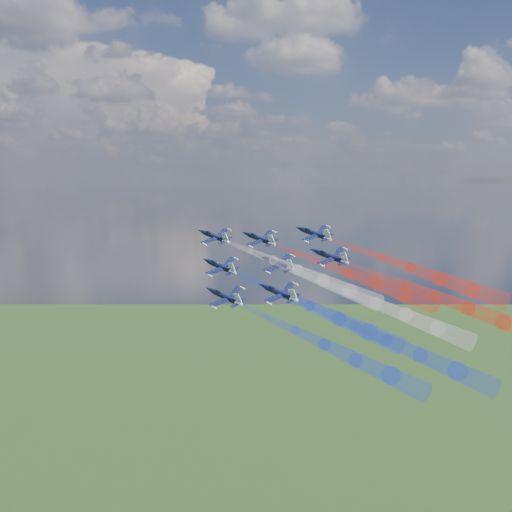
{
  "coord_description": "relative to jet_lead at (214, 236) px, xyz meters",
  "views": [
    {
      "loc": [
        -10.31,
        -153.25,
        191.35
      ],
      "look_at": [
        7.17,
        9.17,
        172.15
      ],
      "focal_mm": 45.27,
      "sensor_mm": 36.0,
      "label": 1
    }
  ],
  "objects": [
    {
      "name": "jet_rear_right",
      "position": [
        28.04,
        -17.48,
        -3.76
      ],
      "size": [
        15.81,
        15.65,
        9.39
      ],
      "primitive_type": null,
      "rotation": [
        0.25,
        -0.38,
        0.66
      ],
      "color": "black"
    },
    {
      "name": "trail_inner_left",
      "position": [
        20.13,
        -32.69,
        -13.16
      ],
      "size": [
        34.73,
        37.2,
        15.92
      ],
      "primitive_type": null,
      "rotation": [
        0.25,
        -0.38,
        0.66
      ],
      "color": "#1B38EA"
    },
    {
      "name": "jet_center_third",
      "position": [
        15.11,
        -14.63,
        -5.64
      ],
      "size": [
        15.81,
        15.65,
        9.39
      ],
      "primitive_type": null,
      "rotation": [
        0.25,
        -0.38,
        0.66
      ],
      "color": "black"
    },
    {
      "name": "trail_center_third",
      "position": [
        34.32,
        -35.06,
        -12.25
      ],
      "size": [
        34.73,
        37.2,
        15.92
      ],
      "primitive_type": null,
      "rotation": [
        0.25,
        -0.38,
        0.66
      ],
      "color": "white"
    },
    {
      "name": "jet_inner_right",
      "position": [
        12.04,
        -2.7,
        -0.48
      ],
      "size": [
        15.81,
        15.65,
        9.39
      ],
      "primitive_type": null,
      "rotation": [
        0.25,
        -0.38,
        0.66
      ],
      "color": "black"
    },
    {
      "name": "trail_inner_right",
      "position": [
        31.24,
        -23.13,
        -7.09
      ],
      "size": [
        34.73,
        37.2,
        15.92
      ],
      "primitive_type": null,
      "rotation": [
        0.25,
        -0.38,
        0.66
      ],
      "color": "red"
    },
    {
      "name": "trail_outer_right",
      "position": [
        45.33,
        -26.93,
        -5.52
      ],
      "size": [
        34.73,
        37.2,
        15.92
      ],
      "primitive_type": null,
      "rotation": [
        0.25,
        -0.38,
        0.66
      ],
      "color": "red"
    },
    {
      "name": "trail_lead",
      "position": [
        19.21,
        -20.43,
        -6.6
      ],
      "size": [
        34.73,
        37.2,
        15.92
      ],
      "primitive_type": null,
      "rotation": [
        0.25,
        -0.38,
        0.66
      ],
      "color": "white"
    },
    {
      "name": "jet_outer_left",
      "position": [
        1.31,
        -26.05,
        -11.85
      ],
      "size": [
        15.81,
        15.65,
        9.39
      ],
      "primitive_type": null,
      "rotation": [
        0.25,
        -0.38,
        0.66
      ],
      "color": "black"
    },
    {
      "name": "jet_rear_left",
      "position": [
        13.66,
        -28.19,
        -10.76
      ],
      "size": [
        15.81,
        15.65,
        9.39
      ],
      "primitive_type": null,
      "rotation": [
        0.25,
        -0.38,
        0.66
      ],
      "color": "black"
    },
    {
      "name": "trail_outer_left",
      "position": [
        20.52,
        -46.48,
        -18.45
      ],
      "size": [
        34.73,
        37.2,
        15.92
      ],
      "primitive_type": null,
      "rotation": [
        0.25,
        -0.38,
        0.66
      ],
      "color": "#1B38EA"
    },
    {
      "name": "trail_rear_left",
      "position": [
        32.87,
        -48.62,
        -17.36
      ],
      "size": [
        34.73,
        37.2,
        15.92
      ],
      "primitive_type": null,
      "rotation": [
        0.25,
        -0.38,
        0.66
      ],
      "color": "#1B38EA"
    },
    {
      "name": "jet_outer_right",
      "position": [
        26.13,
        -6.5,
        1.08
      ],
      "size": [
        15.81,
        15.65,
        9.39
      ],
      "primitive_type": null,
      "rotation": [
        0.25,
        -0.38,
        0.66
      ],
      "color": "black"
    },
    {
      "name": "jet_inner_left",
      "position": [
        0.92,
        -12.27,
        -6.55
      ],
      "size": [
        15.81,
        15.65,
        9.39
      ],
      "primitive_type": null,
      "rotation": [
        0.25,
        -0.38,
        0.66
      ],
      "color": "black"
    },
    {
      "name": "jet_lead",
      "position": [
        0.0,
        0.0,
        0.0
      ],
      "size": [
        15.81,
        15.65,
        9.39
      ],
      "primitive_type": null,
      "rotation": [
        0.25,
        -0.38,
        0.66
      ],
      "color": "black"
    },
    {
      "name": "trail_rear_right",
      "position": [
        47.25,
        -37.91,
        -10.37
      ],
      "size": [
        34.73,
        37.2,
        15.92
      ],
      "primitive_type": null,
      "rotation": [
        0.25,
        -0.38,
        0.66
      ],
      "color": "red"
    }
  ]
}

